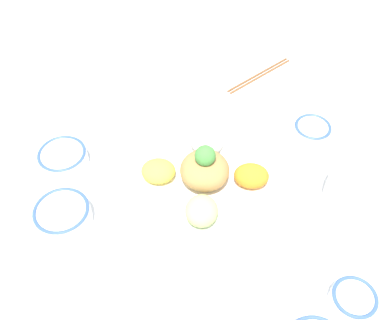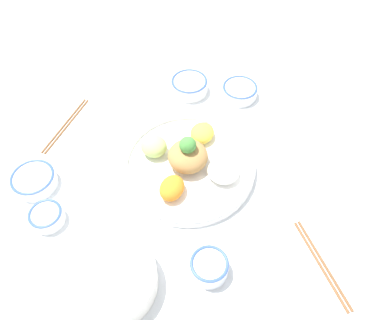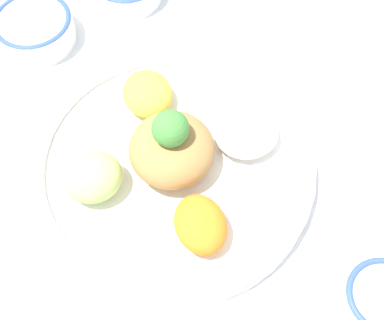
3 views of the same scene
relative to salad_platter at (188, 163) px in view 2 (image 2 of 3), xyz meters
name	(u,v)px [view 2 (image 2 of 3)]	position (x,y,z in m)	size (l,w,h in m)	color
ground_plane	(184,160)	(-0.02, -0.03, -0.03)	(2.40, 2.40, 0.00)	white
salad_platter	(188,163)	(0.00, 0.00, 0.00)	(0.36, 0.36, 0.12)	white
sauce_bowl_red	(240,91)	(-0.32, -0.03, 0.00)	(0.11, 0.11, 0.04)	white
rice_bowl_blue	(209,267)	(0.20, 0.20, 0.00)	(0.09, 0.09, 0.05)	white
sauce_bowl_dark	(34,180)	(0.27, -0.29, 0.00)	(0.11, 0.11, 0.04)	white
rice_bowl_plain	(47,216)	(0.32, -0.18, 0.00)	(0.08, 0.08, 0.04)	white
sauce_bowl_far	(189,85)	(-0.25, -0.17, 0.00)	(0.11, 0.11, 0.04)	white
side_serving_bowl	(110,279)	(0.35, 0.05, 0.01)	(0.20, 0.20, 0.06)	silver
chopsticks_pair_near	(322,264)	(0.04, 0.40, -0.02)	(0.14, 0.20, 0.01)	brown
chopsticks_pair_far	(66,125)	(0.08, -0.38, -0.02)	(0.23, 0.07, 0.01)	brown
serving_spoon_main	(128,112)	(-0.06, -0.27, -0.02)	(0.12, 0.06, 0.01)	silver
serving_spoon_extra	(137,70)	(-0.22, -0.37, -0.02)	(0.08, 0.12, 0.01)	silver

